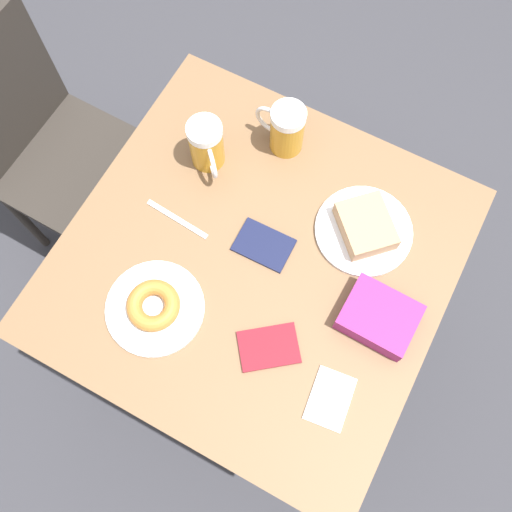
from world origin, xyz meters
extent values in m
plane|color=#333338|center=(0.00, 0.00, 0.00)|extent=(8.00, 8.00, 0.00)
cube|color=brown|center=(0.00, 0.00, 0.74)|extent=(0.83, 0.84, 0.03)
cylinder|color=black|center=(-0.38, -0.38, 0.36)|extent=(0.04, 0.04, 0.72)
cylinder|color=black|center=(0.38, -0.38, 0.36)|extent=(0.04, 0.04, 0.72)
cylinder|color=black|center=(-0.38, 0.38, 0.36)|extent=(0.04, 0.04, 0.72)
cylinder|color=black|center=(0.38, 0.38, 0.36)|extent=(0.04, 0.04, 0.72)
cube|color=#2D2823|center=(0.10, 0.66, 0.44)|extent=(0.41, 0.41, 0.02)
cylinder|color=#2D2823|center=(-0.08, 0.49, 0.22)|extent=(0.03, 0.03, 0.43)
cylinder|color=#2D2823|center=(0.27, 0.48, 0.22)|extent=(0.03, 0.03, 0.43)
cylinder|color=#2D2823|center=(-0.07, 0.84, 0.22)|extent=(0.03, 0.03, 0.43)
cylinder|color=#2D2823|center=(0.28, 0.83, 0.22)|extent=(0.03, 0.03, 0.43)
cylinder|color=silver|center=(0.17, -0.18, 0.76)|extent=(0.22, 0.22, 0.01)
cube|color=tan|center=(0.17, -0.18, 0.78)|extent=(0.17, 0.17, 0.04)
cylinder|color=silver|center=(-0.20, 0.14, 0.76)|extent=(0.22, 0.22, 0.01)
torus|color=#B2702D|center=(-0.20, 0.14, 0.78)|extent=(0.12, 0.12, 0.03)
cylinder|color=#C68C23|center=(0.29, 0.08, 0.81)|extent=(0.08, 0.08, 0.11)
cylinder|color=white|center=(0.29, 0.08, 0.87)|extent=(0.08, 0.08, 0.02)
torus|color=silver|center=(0.30, 0.12, 0.82)|extent=(0.02, 0.08, 0.08)
cylinder|color=#C68C23|center=(0.17, 0.22, 0.81)|extent=(0.08, 0.08, 0.11)
cylinder|color=white|center=(0.17, 0.22, 0.87)|extent=(0.08, 0.08, 0.02)
torus|color=silver|center=(0.14, 0.19, 0.82)|extent=(0.07, 0.07, 0.08)
cube|color=white|center=(-0.20, -0.28, 0.75)|extent=(0.12, 0.09, 0.00)
cube|color=silver|center=(0.00, 0.21, 0.75)|extent=(0.03, 0.17, 0.00)
cube|color=maroon|center=(-0.16, -0.12, 0.76)|extent=(0.15, 0.15, 0.01)
cube|color=#141938|center=(0.04, 0.00, 0.76)|extent=(0.09, 0.13, 0.01)
cube|color=#8C2366|center=(0.00, -0.30, 0.78)|extent=(0.13, 0.16, 0.05)
camera|label=1|loc=(-0.38, -0.20, 1.96)|focal=40.00mm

